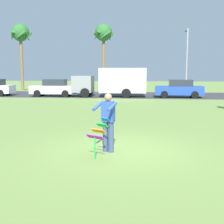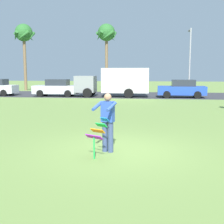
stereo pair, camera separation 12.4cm
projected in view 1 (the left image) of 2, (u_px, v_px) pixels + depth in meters
The scene contains 10 objects.
ground_plane at pixel (119, 150), 8.88m from camera, with size 120.00×120.00×0.00m, color olive.
road_strip at pixel (137, 95), 29.26m from camera, with size 120.00×8.00×0.01m, color #38383D.
person_kite_flyer at pixel (108, 120), 8.57m from camera, with size 0.67×0.74×1.73m.
kite_held at pixel (99, 132), 8.03m from camera, with size 0.62×0.73×1.09m.
parked_car_silver at pixel (54, 88), 27.64m from camera, with size 4.25×1.93×1.60m.
parked_truck_grey_van at pixel (114, 82), 26.93m from camera, with size 6.71×2.15×2.62m.
parked_car_blue at pixel (179, 89), 26.37m from camera, with size 4.23×1.90×1.60m.
palm_tree_left_near at pixel (21, 35), 35.52m from camera, with size 2.58×2.71×8.01m.
palm_tree_right_near at pixel (104, 35), 36.02m from camera, with size 2.58×2.71×8.08m.
streetlight_pole at pixel (187, 56), 32.65m from camera, with size 0.24×1.65×7.00m.
Camera 1 is at (0.75, -8.61, 2.37)m, focal length 47.31 mm.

